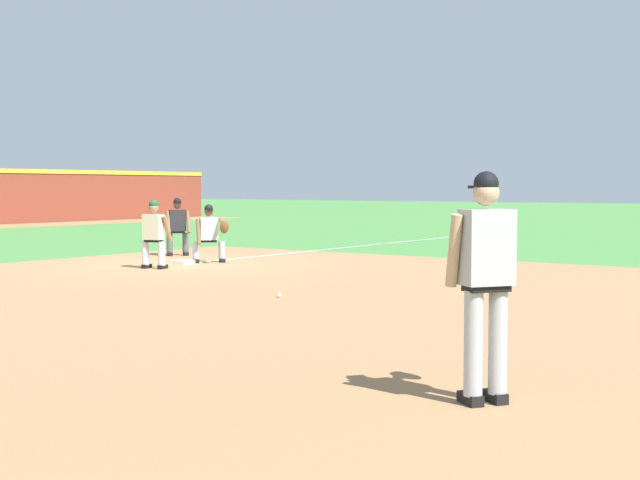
# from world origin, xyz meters

# --- Properties ---
(ground_plane) EXTENTS (160.00, 160.00, 0.00)m
(ground_plane) POSITION_xyz_m (0.00, 0.00, 0.00)
(ground_plane) COLOR #47843D
(infield_dirt_patch) EXTENTS (18.00, 18.00, 0.01)m
(infield_dirt_patch) POSITION_xyz_m (-3.99, -5.52, 0.00)
(infield_dirt_patch) COLOR #9E754C
(infield_dirt_patch) RESTS_ON ground
(foul_line_stripe) EXTENTS (13.07, 0.10, 0.00)m
(foul_line_stripe) POSITION_xyz_m (6.54, 0.00, 0.01)
(foul_line_stripe) COLOR white
(foul_line_stripe) RESTS_ON ground
(first_base_bag) EXTENTS (0.38, 0.38, 0.09)m
(first_base_bag) POSITION_xyz_m (0.00, 0.00, 0.04)
(first_base_bag) COLOR white
(first_base_bag) RESTS_ON ground
(baseball) EXTENTS (0.07, 0.07, 0.07)m
(baseball) POSITION_xyz_m (-3.50, -5.46, 0.04)
(baseball) COLOR white
(baseball) RESTS_ON ground
(pitcher) EXTENTS (0.84, 0.56, 1.86)m
(pitcher) POSITION_xyz_m (-7.94, -11.01, 1.06)
(pitcher) COLOR black
(pitcher) RESTS_ON ground
(first_baseman) EXTENTS (0.72, 1.09, 1.34)m
(first_baseman) POSITION_xyz_m (0.62, -0.25, 0.73)
(first_baseman) COLOR black
(first_baseman) RESTS_ON ground
(baserunner) EXTENTS (0.53, 0.65, 1.46)m
(baserunner) POSITION_xyz_m (-1.16, -0.28, 0.79)
(baserunner) COLOR black
(baserunner) RESTS_ON ground
(umpire) EXTENTS (0.68, 0.65, 1.46)m
(umpire) POSITION_xyz_m (1.71, 1.84, 0.79)
(umpire) COLOR black
(umpire) RESTS_ON ground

